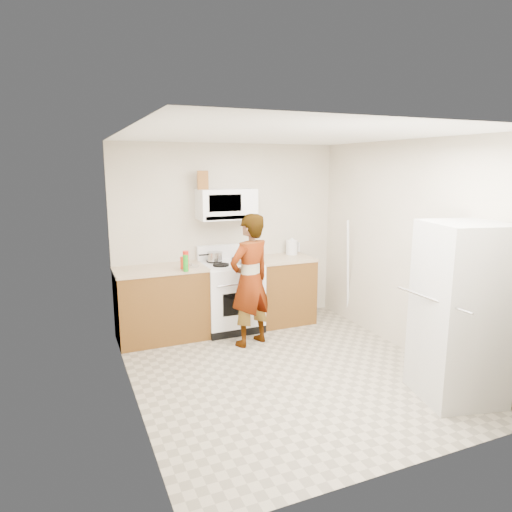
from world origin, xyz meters
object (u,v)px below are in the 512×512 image
gas_range (231,294)px  kettle (292,247)px  microwave (226,204)px  fridge (461,312)px  person (250,280)px  saucepan (215,257)px

gas_range → kettle: bearing=9.2°
microwave → fridge: microwave is taller
gas_range → kettle: (1.01, 0.16, 0.55)m
person → saucepan: (-0.23, 0.69, 0.19)m
saucepan → microwave: bearing=12.3°
kettle → saucepan: 1.20m
gas_range → saucepan: gas_range is taller
microwave → kettle: bearing=2.0°
gas_range → kettle: kettle is taller
gas_range → fridge: 2.96m
saucepan → kettle: bearing=3.7°
microwave → saucepan: size_ratio=3.82×
microwave → person: (0.04, -0.73, -0.88)m
microwave → fridge: (1.36, -2.73, -0.85)m
gas_range → fridge: size_ratio=0.66×
fridge → kettle: fridge is taller
gas_range → saucepan: (-0.19, 0.09, 0.52)m
fridge → microwave: bearing=129.6°
fridge → kettle: size_ratio=8.35×
person → fridge: size_ratio=0.97×
microwave → person: bearing=-87.1°
microwave → fridge: size_ratio=0.45×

